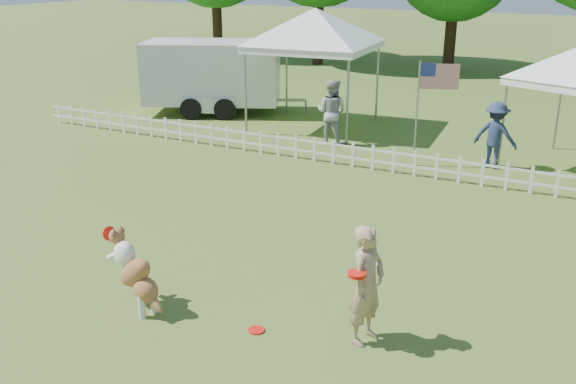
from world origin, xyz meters
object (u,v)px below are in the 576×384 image
object	(u,v)px
canopy_tent_left	(314,70)
cargo_trailer	(213,77)
dog	(136,273)
spectator_a	(332,112)
frisbee_on_turf	(256,330)
flag_pole	(417,115)
spectator_b	(495,135)
handler	(367,285)

from	to	relation	value
canopy_tent_left	cargo_trailer	world-z (taller)	canopy_tent_left
dog	spectator_a	xyz separation A→B (m)	(-1.19, 9.19, 0.31)
frisbee_on_turf	flag_pole	bearing A→B (deg)	92.76
spectator_b	frisbee_on_turf	bearing A→B (deg)	89.91
flag_pole	spectator_b	bearing A→B (deg)	2.53
spectator_b	cargo_trailer	bearing A→B (deg)	-3.46
handler	spectator_b	world-z (taller)	spectator_b
frisbee_on_turf	spectator_b	world-z (taller)	spectator_b
spectator_b	handler	bearing A→B (deg)	98.57
frisbee_on_turf	flag_pole	distance (m)	8.14
dog	canopy_tent_left	distance (m)	10.97
dog	handler	bearing A→B (deg)	29.58
frisbee_on_turf	canopy_tent_left	bearing A→B (deg)	111.73
handler	canopy_tent_left	size ratio (longest dim) A/B	0.47
dog	spectator_a	size ratio (longest dim) A/B	0.64
dog	frisbee_on_turf	size ratio (longest dim) A/B	5.12
spectator_a	spectator_b	world-z (taller)	spectator_a
frisbee_on_turf	handler	bearing A→B (deg)	19.23
handler	frisbee_on_turf	world-z (taller)	handler
canopy_tent_left	spectator_a	xyz separation A→B (m)	(1.21, -1.46, -0.80)
cargo_trailer	canopy_tent_left	bearing A→B (deg)	-29.66
handler	cargo_trailer	size ratio (longest dim) A/B	0.30
handler	spectator_a	distance (m)	9.47
dog	flag_pole	size ratio (longest dim) A/B	0.45
dog	spectator_b	size ratio (longest dim) A/B	0.70
handler	spectator_b	xyz separation A→B (m)	(-0.03, 8.30, 0.00)
dog	spectator_a	bearing A→B (deg)	113.50
cargo_trailer	flag_pole	bearing A→B (deg)	-44.30
flag_pole	spectator_b	world-z (taller)	flag_pole
canopy_tent_left	cargo_trailer	xyz separation A→B (m)	(-3.73, 0.32, -0.51)
frisbee_on_turf	spectator_b	size ratio (longest dim) A/B	0.14
handler	frisbee_on_turf	size ratio (longest dim) A/B	7.27
frisbee_on_turf	spectator_b	bearing A→B (deg)	81.54
dog	canopy_tent_left	size ratio (longest dim) A/B	0.33
handler	frisbee_on_turf	xyz separation A→B (m)	(-1.33, -0.46, -0.77)
handler	flag_pole	world-z (taller)	flag_pole
frisbee_on_turf	flag_pole	world-z (taller)	flag_pole
canopy_tent_left	spectator_b	distance (m)	5.74
flag_pole	frisbee_on_turf	bearing A→B (deg)	-107.97
frisbee_on_turf	flag_pole	xyz separation A→B (m)	(-0.39, 8.04, 1.22)
canopy_tent_left	spectator_a	size ratio (longest dim) A/B	1.93
cargo_trailer	flag_pole	distance (m)	7.93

